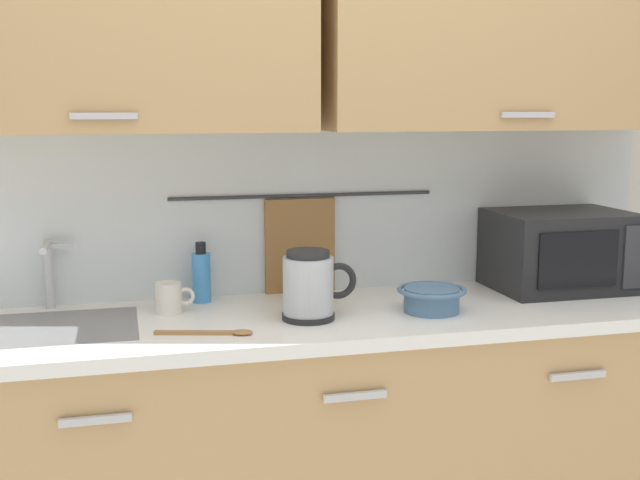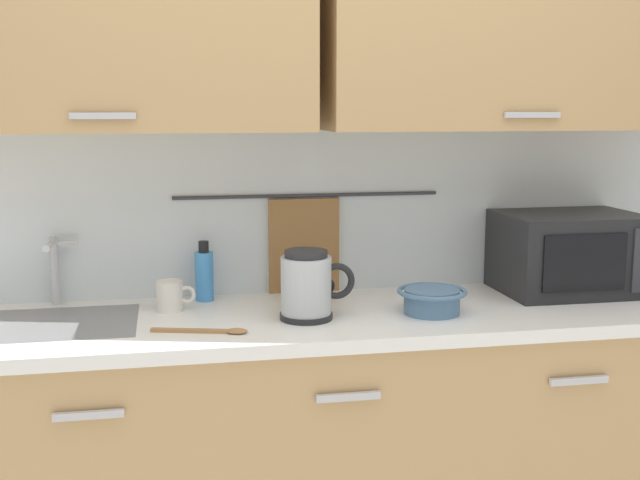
{
  "view_description": "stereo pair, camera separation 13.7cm",
  "coord_description": "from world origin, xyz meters",
  "px_view_note": "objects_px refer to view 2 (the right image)",
  "views": [
    {
      "loc": [
        -0.6,
        -2.0,
        1.53
      ],
      "look_at": [
        -0.01,
        0.33,
        1.12
      ],
      "focal_mm": 44.61,
      "sensor_mm": 36.0,
      "label": 1
    },
    {
      "loc": [
        -0.47,
        -2.03,
        1.53
      ],
      "look_at": [
        -0.01,
        0.33,
        1.12
      ],
      "focal_mm": 44.61,
      "sensor_mm": 36.0,
      "label": 2
    }
  ],
  "objects_px": {
    "electric_kettle": "(308,286)",
    "dish_soap_bottle": "(204,274)",
    "mixing_bowl": "(432,299)",
    "mug_near_sink": "(171,296)",
    "wooden_spoon": "(211,331)",
    "mug_by_kettle": "(312,287)",
    "microwave": "(569,253)"
  },
  "relations": [
    {
      "from": "mug_near_sink",
      "to": "wooden_spoon",
      "type": "bearing_deg",
      "value": -67.96
    },
    {
      "from": "dish_soap_bottle",
      "to": "mug_near_sink",
      "type": "distance_m",
      "value": 0.17
    },
    {
      "from": "dish_soap_bottle",
      "to": "mixing_bowl",
      "type": "bearing_deg",
      "value": -24.05
    },
    {
      "from": "mug_by_kettle",
      "to": "microwave",
      "type": "bearing_deg",
      "value": -1.59
    },
    {
      "from": "wooden_spoon",
      "to": "microwave",
      "type": "bearing_deg",
      "value": 12.66
    },
    {
      "from": "microwave",
      "to": "electric_kettle",
      "type": "xyz_separation_m",
      "value": [
        -0.93,
        -0.18,
        -0.03
      ]
    },
    {
      "from": "electric_kettle",
      "to": "dish_soap_bottle",
      "type": "height_order",
      "value": "electric_kettle"
    },
    {
      "from": "mug_by_kettle",
      "to": "mug_near_sink",
      "type": "bearing_deg",
      "value": -176.07
    },
    {
      "from": "electric_kettle",
      "to": "mixing_bowl",
      "type": "bearing_deg",
      "value": -1.45
    },
    {
      "from": "microwave",
      "to": "dish_soap_bottle",
      "type": "relative_size",
      "value": 2.35
    },
    {
      "from": "mixing_bowl",
      "to": "electric_kettle",
      "type": "bearing_deg",
      "value": 178.55
    },
    {
      "from": "dish_soap_bottle",
      "to": "mug_by_kettle",
      "type": "xyz_separation_m",
      "value": [
        0.34,
        -0.09,
        -0.04
      ]
    },
    {
      "from": "mixing_bowl",
      "to": "mug_by_kettle",
      "type": "relative_size",
      "value": 1.78
    },
    {
      "from": "microwave",
      "to": "mug_near_sink",
      "type": "xyz_separation_m",
      "value": [
        -1.33,
        -0.01,
        -0.09
      ]
    },
    {
      "from": "electric_kettle",
      "to": "dish_soap_bottle",
      "type": "xyz_separation_m",
      "value": [
        -0.29,
        0.29,
        -0.01
      ]
    },
    {
      "from": "mixing_bowl",
      "to": "mug_by_kettle",
      "type": "xyz_separation_m",
      "value": [
        -0.33,
        0.21,
        0.0
      ]
    },
    {
      "from": "microwave",
      "to": "mixing_bowl",
      "type": "distance_m",
      "value": 0.59
    },
    {
      "from": "mug_near_sink",
      "to": "mixing_bowl",
      "type": "height_order",
      "value": "mug_near_sink"
    },
    {
      "from": "electric_kettle",
      "to": "mug_near_sink",
      "type": "bearing_deg",
      "value": 156.6
    },
    {
      "from": "mixing_bowl",
      "to": "wooden_spoon",
      "type": "xyz_separation_m",
      "value": [
        -0.67,
        -0.09,
        -0.04
      ]
    },
    {
      "from": "electric_kettle",
      "to": "mug_near_sink",
      "type": "relative_size",
      "value": 1.89
    },
    {
      "from": "microwave",
      "to": "electric_kettle",
      "type": "height_order",
      "value": "microwave"
    },
    {
      "from": "microwave",
      "to": "dish_soap_bottle",
      "type": "height_order",
      "value": "microwave"
    },
    {
      "from": "mixing_bowl",
      "to": "mug_near_sink",
      "type": "bearing_deg",
      "value": 166.87
    },
    {
      "from": "electric_kettle",
      "to": "dish_soap_bottle",
      "type": "bearing_deg",
      "value": 134.9
    },
    {
      "from": "mug_by_kettle",
      "to": "dish_soap_bottle",
      "type": "bearing_deg",
      "value": 165.63
    },
    {
      "from": "microwave",
      "to": "mug_near_sink",
      "type": "height_order",
      "value": "microwave"
    },
    {
      "from": "electric_kettle",
      "to": "wooden_spoon",
      "type": "relative_size",
      "value": 0.83
    },
    {
      "from": "electric_kettle",
      "to": "dish_soap_bottle",
      "type": "relative_size",
      "value": 1.16
    },
    {
      "from": "mixing_bowl",
      "to": "mug_by_kettle",
      "type": "height_order",
      "value": "mug_by_kettle"
    },
    {
      "from": "microwave",
      "to": "mixing_bowl",
      "type": "relative_size",
      "value": 2.15
    },
    {
      "from": "electric_kettle",
      "to": "wooden_spoon",
      "type": "bearing_deg",
      "value": -161.83
    }
  ]
}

